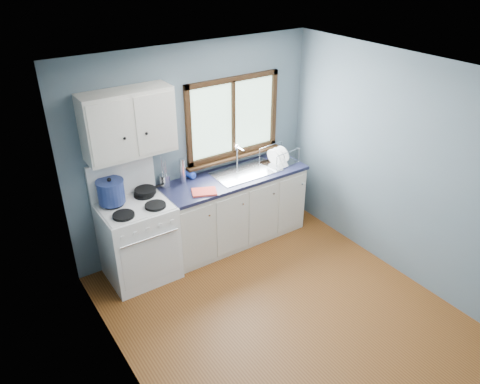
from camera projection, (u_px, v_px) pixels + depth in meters
floor at (284, 316)px, 4.91m from camera, size 3.20×3.60×0.02m
ceiling at (298, 77)px, 3.70m from camera, size 3.20×3.60×0.02m
wall_back at (194, 149)px, 5.62m from camera, size 3.20×0.02×2.50m
wall_front at (470, 335)px, 2.99m from camera, size 3.20×0.02×2.50m
wall_left at (124, 275)px, 3.52m from camera, size 0.02×3.60×2.50m
wall_right at (405, 170)px, 5.09m from camera, size 0.02×3.60×2.50m
gas_range at (138, 239)px, 5.27m from camera, size 0.76×0.69×1.36m
base_cabinets at (234, 211)px, 5.97m from camera, size 1.85×0.60×0.88m
countertop at (234, 177)px, 5.73m from camera, size 1.89×0.64×0.04m
sink at (246, 176)px, 5.84m from camera, size 0.84×0.46×0.44m
window at (233, 123)px, 5.75m from camera, size 1.36×0.10×1.03m
upper_cabinets at (128, 123)px, 4.81m from camera, size 0.95×0.35×0.70m
skillet at (146, 191)px, 5.24m from camera, size 0.38×0.28×0.05m
stockpot at (111, 191)px, 5.01m from camera, size 0.33×0.33×0.29m
utensil_crock at (165, 180)px, 5.44m from camera, size 0.16×0.16×0.38m
thermos at (182, 171)px, 5.49m from camera, size 0.08×0.08×0.31m
soap_bottle at (194, 171)px, 5.57m from camera, size 0.11×0.11×0.24m
dish_towel at (204, 192)px, 5.34m from camera, size 0.33×0.29×0.02m
dish_rack at (279, 159)px, 6.01m from camera, size 0.47×0.38×0.22m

